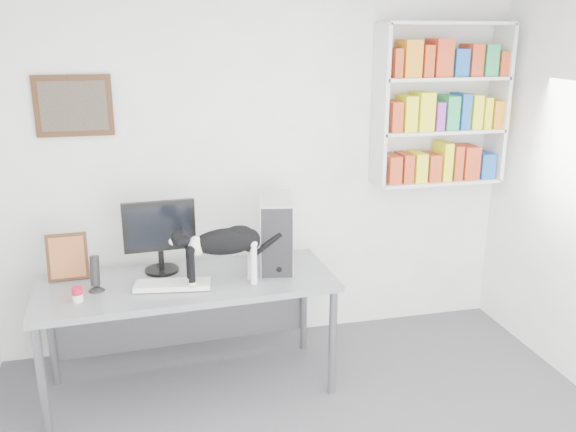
{
  "coord_description": "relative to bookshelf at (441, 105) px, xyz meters",
  "views": [
    {
      "loc": [
        -0.85,
        -2.48,
        2.38
      ],
      "look_at": [
        0.11,
        1.53,
        1.14
      ],
      "focal_mm": 38.0,
      "sensor_mm": 36.0,
      "label": 1
    }
  ],
  "objects": [
    {
      "name": "leaning_print",
      "position": [
        -2.79,
        -0.33,
        -0.88
      ],
      "size": [
        0.27,
        0.12,
        0.32
      ],
      "primitive_type": "cube",
      "rotation": [
        0.0,
        0.0,
        0.04
      ],
      "color": "#472D16",
      "rests_on": "desk"
    },
    {
      "name": "bookshelf",
      "position": [
        0.0,
        0.0,
        0.0
      ],
      "size": [
        1.03,
        0.28,
        1.24
      ],
      "primitive_type": "cube",
      "color": "silver",
      "rests_on": "room"
    },
    {
      "name": "speaker",
      "position": [
        -2.6,
        -0.57,
        -0.92
      ],
      "size": [
        0.13,
        0.13,
        0.24
      ],
      "primitive_type": "cylinder",
      "rotation": [
        0.0,
        0.0,
        -0.23
      ],
      "color": "black",
      "rests_on": "desk"
    },
    {
      "name": "soup_can",
      "position": [
        -2.7,
        -0.72,
        -1.0
      ],
      "size": [
        0.08,
        0.08,
        0.09
      ],
      "primitive_type": "cylinder",
      "rotation": [
        0.0,
        0.0,
        0.45
      ],
      "color": "red",
      "rests_on": "desk"
    },
    {
      "name": "wall_art",
      "position": [
        -2.7,
        0.12,
        0.05
      ],
      "size": [
        0.52,
        0.04,
        0.42
      ],
      "primitive_type": "cube",
      "color": "#472D16",
      "rests_on": "room"
    },
    {
      "name": "desk",
      "position": [
        -2.03,
        -0.54,
        -1.45
      ],
      "size": [
        1.97,
        0.85,
        0.81
      ],
      "primitive_type": "cube",
      "rotation": [
        0.0,
        0.0,
        0.05
      ],
      "color": "gray",
      "rests_on": "room"
    },
    {
      "name": "keyboard",
      "position": [
        -2.13,
        -0.63,
        -1.02
      ],
      "size": [
        0.5,
        0.25,
        0.04
      ],
      "primitive_type": "cube",
      "rotation": [
        0.0,
        0.0,
        -0.14
      ],
      "color": "silver",
      "rests_on": "desk"
    },
    {
      "name": "monitor",
      "position": [
        -2.19,
        -0.34,
        -0.79
      ],
      "size": [
        0.49,
        0.26,
        0.51
      ],
      "primitive_type": "cube",
      "rotation": [
        0.0,
        0.0,
        0.06
      ],
      "color": "black",
      "rests_on": "desk"
    },
    {
      "name": "pc_tower",
      "position": [
        -1.4,
        -0.4,
        -0.8
      ],
      "size": [
        0.3,
        0.52,
        0.49
      ],
      "primitive_type": "cube",
      "rotation": [
        0.0,
        0.0,
        -0.18
      ],
      "color": "silver",
      "rests_on": "desk"
    },
    {
      "name": "room",
      "position": [
        -1.4,
        -1.85,
        -0.5
      ],
      "size": [
        4.01,
        4.01,
        2.7
      ],
      "color": "#4D4D52",
      "rests_on": "ground"
    },
    {
      "name": "cat",
      "position": [
        -1.8,
        -0.67,
        -0.84
      ],
      "size": [
        0.66,
        0.22,
        0.4
      ],
      "primitive_type": null,
      "rotation": [
        0.0,
        0.0,
        0.08
      ],
      "color": "black",
      "rests_on": "desk"
    }
  ]
}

